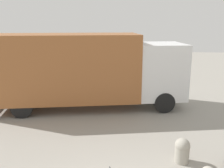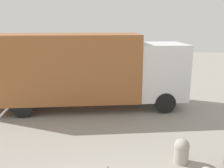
{
  "view_description": "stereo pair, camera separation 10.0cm",
  "coord_description": "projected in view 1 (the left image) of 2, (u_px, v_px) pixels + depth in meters",
  "views": [
    {
      "loc": [
        0.33,
        -4.17,
        4.02
      ],
      "look_at": [
        -0.53,
        4.51,
        1.82
      ],
      "focal_mm": 40.0,
      "sensor_mm": 36.0,
      "label": 1
    },
    {
      "loc": [
        0.43,
        -4.16,
        4.02
      ],
      "look_at": [
        -0.53,
        4.51,
        1.82
      ],
      "focal_mm": 40.0,
      "sensor_mm": 36.0,
      "label": 2
    }
  ],
  "objects": [
    {
      "name": "bollard_far_bench",
      "position": [
        182.0,
        150.0,
        7.25
      ],
      "size": [
        0.44,
        0.44,
        0.75
      ],
      "color": "#9E998C",
      "rests_on": "ground"
    },
    {
      "name": "delivery_truck",
      "position": [
        86.0,
        68.0,
        11.53
      ],
      "size": [
        9.18,
        4.02,
        3.47
      ],
      "rotation": [
        0.0,
        0.0,
        0.2
      ],
      "color": "#99592D",
      "rests_on": "ground"
    }
  ]
}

